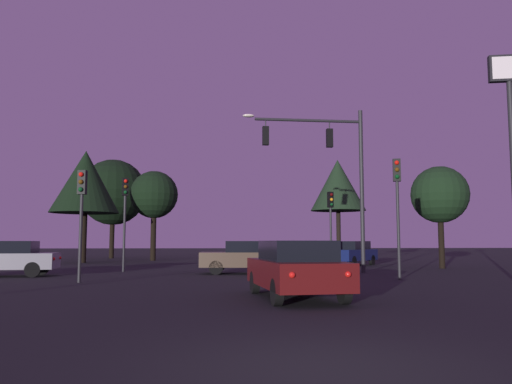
{
  "coord_description": "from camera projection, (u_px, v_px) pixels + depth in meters",
  "views": [
    {
      "loc": [
        -1.4,
        -6.04,
        1.5
      ],
      "look_at": [
        0.87,
        18.11,
        3.87
      ],
      "focal_mm": 35.58,
      "sensor_mm": 36.0,
      "label": 1
    }
  ],
  "objects": [
    {
      "name": "traffic_light_far_side",
      "position": [
        125.0,
        205.0,
        25.52
      ],
      "size": [
        0.35,
        0.38,
        4.7
      ],
      "color": "#232326",
      "rests_on": "ground"
    },
    {
      "name": "traffic_signal_mast_arm",
      "position": [
        331.0,
        161.0,
        24.44
      ],
      "size": [
        5.89,
        0.46,
        7.9
      ],
      "color": "#232326",
      "rests_on": "ground"
    },
    {
      "name": "tree_behind_sign",
      "position": [
        338.0,
        185.0,
        41.14
      ],
      "size": [
        4.43,
        4.43,
        8.14
      ],
      "color": "black",
      "rests_on": "ground"
    },
    {
      "name": "traffic_light_median",
      "position": [
        331.0,
        214.0,
        28.99
      ],
      "size": [
        0.35,
        0.38,
        4.34
      ],
      "color": "#232326",
      "rests_on": "ground"
    },
    {
      "name": "car_far_lane",
      "position": [
        352.0,
        253.0,
        31.89
      ],
      "size": [
        4.08,
        4.28,
        1.52
      ],
      "color": "#0F1947",
      "rests_on": "ground"
    },
    {
      "name": "traffic_light_corner_left",
      "position": [
        397.0,
        194.0,
        20.12
      ],
      "size": [
        0.36,
        0.38,
        4.79
      ],
      "color": "#232326",
      "rests_on": "ground"
    },
    {
      "name": "tree_center_horizon",
      "position": [
        113.0,
        192.0,
        45.7
      ],
      "size": [
        5.91,
        5.91,
        8.88
      ],
      "color": "black",
      "rests_on": "ground"
    },
    {
      "name": "tree_left_far",
      "position": [
        85.0,
        182.0,
        36.46
      ],
      "size": [
        4.86,
        4.86,
        8.04
      ],
      "color": "black",
      "rests_on": "ground"
    },
    {
      "name": "ground_plane",
      "position": [
        231.0,
        267.0,
        30.25
      ],
      "size": [
        168.0,
        168.0,
        0.0
      ],
      "primitive_type": "plane",
      "color": "black",
      "rests_on": "ground"
    },
    {
      "name": "tree_right_cluster",
      "position": [
        440.0,
        195.0,
        28.69
      ],
      "size": [
        3.22,
        3.22,
        5.76
      ],
      "color": "black",
      "rests_on": "ground"
    },
    {
      "name": "store_sign_illuminated",
      "position": [
        511.0,
        118.0,
        18.58
      ],
      "size": [
        1.42,
        0.56,
        8.38
      ],
      "color": "#232326",
      "rests_on": "ground"
    },
    {
      "name": "car_crossing_left",
      "position": [
        250.0,
        256.0,
        23.8
      ],
      "size": [
        4.75,
        2.21,
        1.52
      ],
      "color": "#473828",
      "rests_on": "ground"
    },
    {
      "name": "car_parked_lot",
      "position": [
        275.0,
        252.0,
        35.51
      ],
      "size": [
        4.63,
        3.54,
        1.52
      ],
      "color": "black",
      "rests_on": "ground"
    },
    {
      "name": "tree_lot_edge",
      "position": [
        154.0,
        195.0,
        40.34
      ],
      "size": [
        3.77,
        3.77,
        7.11
      ],
      "color": "black",
      "rests_on": "ground"
    },
    {
      "name": "traffic_light_corner_right",
      "position": [
        81.0,
        202.0,
        18.81
      ],
      "size": [
        0.33,
        0.37,
        4.14
      ],
      "color": "#232326",
      "rests_on": "ground"
    },
    {
      "name": "car_crossing_right",
      "position": [
        2.0,
        258.0,
        21.85
      ],
      "size": [
        4.77,
        2.29,
        1.52
      ],
      "color": "gray",
      "rests_on": "ground"
    },
    {
      "name": "car_nearside_lane",
      "position": [
        296.0,
        268.0,
        13.43
      ],
      "size": [
        2.23,
        4.6,
        1.52
      ],
      "color": "#4C0F0F",
      "rests_on": "ground"
    }
  ]
}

